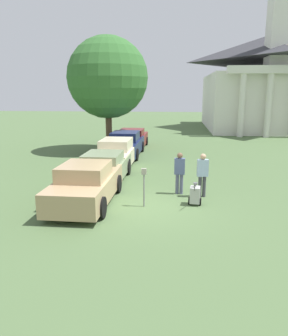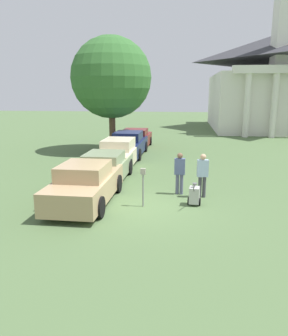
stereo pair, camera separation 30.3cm
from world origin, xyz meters
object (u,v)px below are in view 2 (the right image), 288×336
(parked_car_cream, at_px, (119,153))
(equipment_cart, at_px, (194,195))
(parked_car_sage, at_px, (105,168))
(parked_car_tan, at_px, (86,184))
(parking_meter, at_px, (143,180))
(parked_car_maroon, at_px, (135,139))
(parked_car_navy, at_px, (129,145))
(person_supervisor, at_px, (203,173))
(church, at_px, (269,82))
(person_worker, at_px, (180,171))

(parked_car_cream, xyz_separation_m, equipment_cart, (4.04, -6.15, -0.34))
(parked_car_sage, xyz_separation_m, equipment_cart, (4.04, -2.80, -0.28))
(parked_car_tan, height_order, parked_car_cream, parked_car_cream)
(parked_car_sage, bearing_deg, parking_meter, -55.01)
(parked_car_sage, bearing_deg, parked_car_maroon, 90.53)
(parked_car_navy, height_order, parked_car_maroon, parked_car_navy)
(parked_car_cream, distance_m, person_supervisor, 6.77)
(parked_car_tan, relative_size, parking_meter, 3.28)
(person_supervisor, distance_m, church, 28.27)
(parked_car_navy, distance_m, church, 22.78)
(parked_car_navy, relative_size, equipment_cart, 5.05)
(parking_meter, distance_m, church, 30.27)
(equipment_cart, bearing_deg, person_supervisor, 78.61)
(parked_car_cream, relative_size, person_worker, 3.03)
(parked_car_navy, distance_m, equipment_cart, 10.21)
(person_supervisor, height_order, church, church)
(parking_meter, relative_size, equipment_cart, 1.43)
(parked_car_navy, bearing_deg, parked_car_cream, -89.47)
(parked_car_navy, bearing_deg, parked_car_sage, -89.47)
(person_worker, xyz_separation_m, church, (9.38, 26.33, 4.26))
(parked_car_navy, height_order, person_supervisor, person_supervisor)
(parked_car_maroon, distance_m, church, 20.42)
(parked_car_maroon, xyz_separation_m, parking_meter, (2.18, -12.80, 0.32))
(parking_meter, bearing_deg, parked_car_sage, 124.45)
(parked_car_tan, bearing_deg, parked_car_navy, 90.53)
(parked_car_maroon, xyz_separation_m, equipment_cart, (4.04, -12.42, -0.28))
(person_worker, bearing_deg, church, -106.53)
(person_supervisor, bearing_deg, parked_car_cream, -58.69)
(person_worker, relative_size, equipment_cart, 1.72)
(parked_car_tan, height_order, person_supervisor, person_supervisor)
(parking_meter, bearing_deg, parked_car_cream, 108.47)
(parked_car_navy, xyz_separation_m, person_supervisor, (4.37, -8.38, 0.27))
(parked_car_tan, distance_m, equipment_cart, 4.06)
(parked_car_maroon, height_order, parking_meter, parking_meter)
(parked_car_navy, relative_size, parked_car_maroon, 1.05)
(parked_car_cream, bearing_deg, person_supervisor, -49.21)
(parked_car_maroon, height_order, person_worker, person_worker)
(parked_car_navy, relative_size, person_worker, 2.94)
(parked_car_sage, distance_m, equipment_cart, 4.93)
(parked_car_tan, relative_size, equipment_cart, 4.70)
(parked_car_maroon, bearing_deg, person_supervisor, -68.56)
(church, bearing_deg, parked_car_tan, -114.76)
(parked_car_cream, height_order, parked_car_navy, parked_car_navy)
(parked_car_sage, distance_m, parking_meter, 3.87)
(parked_car_navy, distance_m, person_supervisor, 9.45)
(parked_car_tan, relative_size, parked_car_navy, 0.93)
(equipment_cart, bearing_deg, parked_car_sage, 152.08)
(parked_car_tan, height_order, parked_car_navy, parked_car_navy)
(parked_car_cream, height_order, church, church)
(parking_meter, height_order, person_supervisor, person_supervisor)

